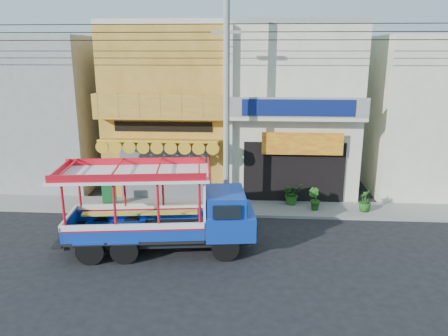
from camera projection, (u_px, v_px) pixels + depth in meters
name	position (u px, v px, depth m)	size (l,w,h in m)	color
ground	(248.00, 248.00, 15.74)	(90.00, 90.00, 0.00)	black
sidewalk	(249.00, 208.00, 19.58)	(30.00, 2.00, 0.12)	slate
shophouse_left	(174.00, 106.00, 22.60)	(6.00, 7.50, 8.24)	#A27224
shophouse_right	(291.00, 107.00, 22.22)	(6.00, 6.75, 8.24)	beige
party_pilaster	(229.00, 118.00, 19.44)	(0.35, 0.30, 8.00)	beige
filler_building_left	(44.00, 111.00, 23.17)	(6.00, 6.00, 7.60)	gray
filler_building_right	(431.00, 115.00, 21.88)	(6.00, 6.00, 7.60)	beige
utility_pole	(230.00, 98.00, 17.67)	(28.00, 0.26, 9.00)	gray
songthaew_truck	(173.00, 210.00, 15.21)	(6.96, 2.99, 3.15)	black
green_sign	(109.00, 196.00, 19.74)	(0.64, 0.33, 0.99)	black
potted_plant_a	(292.00, 193.00, 19.81)	(0.91, 0.79, 1.01)	#1F5017
potted_plant_b	(314.00, 199.00, 19.10)	(0.54, 0.44, 0.98)	#1F5017
potted_plant_c	(365.00, 201.00, 18.93)	(0.54, 0.54, 0.96)	#1F5017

